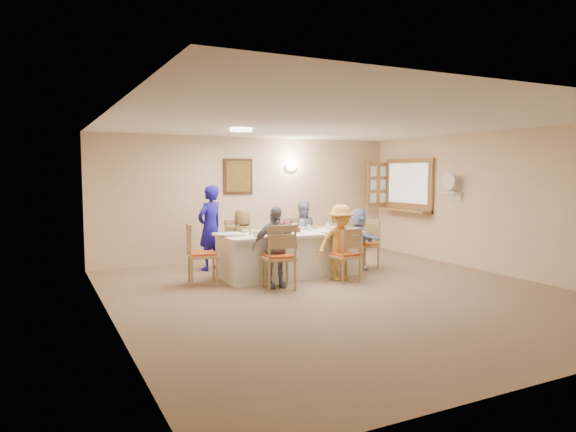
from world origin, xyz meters
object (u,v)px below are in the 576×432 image
diner_back_left (243,240)px  diner_front_right (341,243)px  chair_back_right (299,242)px  chair_front_left (278,256)px  diner_front_left (275,247)px  condiment_ketchup (284,226)px  chair_left_end (203,254)px  diner_back_right (302,234)px  chair_back_left (240,245)px  diner_right_end (358,239)px  desk_fan (451,185)px  chair_front_right (345,255)px  chair_right_end (364,244)px  serving_hatch (409,185)px  dining_table (290,254)px  caregiver (210,228)px

diner_back_left → diner_front_right: 1.81m
chair_back_right → chair_front_left: (-1.20, -1.60, 0.05)m
diner_front_left → condiment_ketchup: diner_front_left is taller
chair_left_end → diner_back_right: size_ratio=0.80×
chair_left_end → diner_front_left: (0.95, -0.68, 0.14)m
chair_back_left → chair_back_right: 1.20m
chair_front_left → diner_right_end: diner_right_end is taller
chair_front_left → chair_left_end: bearing=-30.7°
chair_back_right → chair_left_end: bearing=-148.4°
desk_fan → diner_front_right: bearing=-174.7°
desk_fan → chair_front_right: desk_fan is taller
chair_back_right → chair_left_end: size_ratio=0.92×
chair_left_end → diner_back_left: size_ratio=0.87×
chair_front_right → condiment_ketchup: 1.17m
chair_right_end → condiment_ketchup: condiment_ketchup is taller
serving_hatch → chair_front_left: 4.40m
diner_front_right → condiment_ketchup: diner_front_right is taller
chair_right_end → chair_back_right: bearing=-137.0°
chair_back_left → condiment_ketchup: (0.51, -0.76, 0.41)m
condiment_ketchup → diner_right_end: bearing=-1.6°
chair_front_right → chair_right_end: bearing=-145.5°
chair_back_right → chair_right_end: (0.95, -0.80, -0.00)m
desk_fan → chair_front_left: bearing=-174.6°
serving_hatch → diner_front_left: bearing=-158.0°
chair_front_right → dining_table: bearing=-58.8°
serving_hatch → desk_fan: 1.36m
diner_front_right → chair_left_end: bearing=171.7°
chair_front_left → diner_front_left: size_ratio=0.80×
serving_hatch → chair_front_right: 3.39m
chair_back_right → dining_table: bearing=-115.7°
chair_back_left → chair_front_right: 2.00m
chair_back_left → diner_right_end: size_ratio=0.83×
dining_table → diner_front_right: (0.60, -0.68, 0.25)m
chair_front_left → chair_back_left: bearing=-80.6°
desk_fan → chair_back_left: desk_fan is taller
diner_right_end → condiment_ketchup: (-1.51, 0.04, 0.31)m
desk_fan → caregiver: 4.62m
chair_right_end → diner_front_left: size_ratio=0.72×
chair_right_end → desk_fan: bearing=68.4°
caregiver → condiment_ketchup: 1.47m
desk_fan → chair_front_left: desk_fan is taller
chair_front_left → chair_right_end: 2.29m
chair_back_left → chair_back_right: bearing=-11.9°
chair_back_right → diner_front_left: (-1.20, -1.48, 0.18)m
diner_back_right → dining_table: bearing=49.1°
diner_back_left → caregiver: (-0.45, 0.47, 0.20)m
desk_fan → diner_right_end: bearing=166.3°
chair_right_end → caregiver: caregiver is taller
diner_right_end → condiment_ketchup: 1.54m
diner_front_right → chair_front_right: bearing=-80.8°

